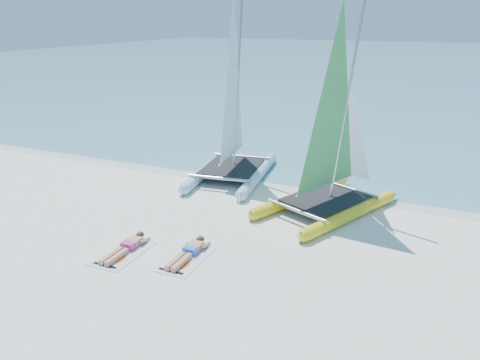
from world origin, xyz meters
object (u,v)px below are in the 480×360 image
(catamaran_blue, at_px, (232,123))
(catamaran_yellow, at_px, (338,144))
(sunbather_b, at_px, (189,251))
(towel_b, at_px, (186,258))
(towel_a, at_px, (123,253))
(sunbather_a, at_px, (127,246))

(catamaran_blue, height_order, catamaran_yellow, catamaran_blue)
(catamaran_yellow, bearing_deg, sunbather_b, -95.50)
(catamaran_blue, xyz_separation_m, sunbather_b, (1.67, -6.41, -2.04))
(towel_b, bearing_deg, sunbather_b, 90.00)
(towel_a, bearing_deg, catamaran_blue, 89.80)
(towel_a, distance_m, towel_b, 1.75)
(sunbather_b, bearing_deg, towel_a, -159.63)
(catamaran_blue, height_order, sunbather_a, catamaran_blue)
(catamaran_yellow, xyz_separation_m, towel_b, (-2.75, -5.10, -2.16))
(towel_b, height_order, sunbather_b, sunbather_b)
(sunbather_a, bearing_deg, catamaran_blue, 89.79)
(catamaran_yellow, xyz_separation_m, sunbather_a, (-4.44, -5.35, -2.05))
(catamaran_blue, relative_size, sunbather_a, 4.20)
(catamaran_blue, xyz_separation_m, towel_a, (-0.02, -7.04, -2.15))
(catamaran_yellow, height_order, sunbather_a, catamaran_yellow)
(catamaran_yellow, bearing_deg, catamaran_blue, -174.99)
(sunbather_a, bearing_deg, towel_b, 8.23)
(towel_a, bearing_deg, towel_b, 14.47)
(catamaran_blue, xyz_separation_m, catamaran_yellow, (4.42, -1.50, 0.00))
(catamaran_yellow, xyz_separation_m, sunbather_b, (-2.75, -4.91, -2.05))
(towel_a, height_order, towel_b, same)
(sunbather_a, bearing_deg, sunbather_b, 14.47)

